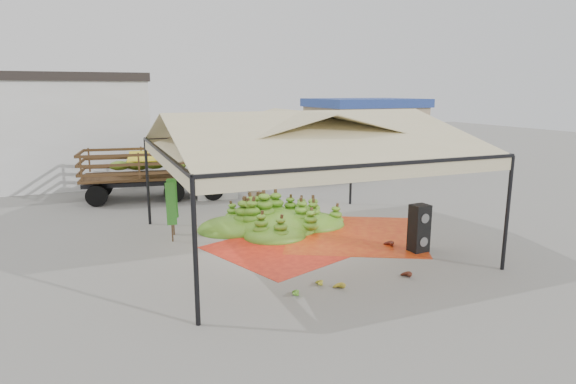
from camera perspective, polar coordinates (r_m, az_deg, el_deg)
name	(u,v)px	position (r m, az deg, el deg)	size (l,w,h in m)	color
ground	(301,243)	(14.80, 1.50, -6.11)	(90.00, 90.00, 0.00)	slate
canopy_tent	(301,135)	(14.13, 1.57, 6.72)	(8.10, 8.10, 4.00)	black
building_tan	(364,132)	(30.36, 8.96, 7.05)	(6.30, 5.30, 4.10)	tan
tarp_left	(286,248)	(14.37, -0.27, -6.63)	(3.83, 3.65, 0.01)	red
tarp_right	(353,234)	(15.85, 7.75, -4.96)	(4.20, 4.41, 0.01)	#C74F12
banana_heap	(276,212)	(16.32, -1.46, -2.33)	(5.24, 4.31, 1.12)	#407317
hand_yellow_a	(316,282)	(11.73, 3.37, -10.58)	(0.41, 0.33, 0.19)	#ACA422
hand_yellow_b	(338,286)	(11.53, 5.99, -11.00)	(0.44, 0.36, 0.20)	#BE8B26
hand_red_a	(405,274)	(12.50, 13.68, -9.42)	(0.45, 0.37, 0.20)	#511712
hand_red_b	(387,243)	(14.77, 11.68, -5.93)	(0.50, 0.41, 0.23)	#552113
hand_green	(292,292)	(11.18, 0.45, -11.73)	(0.42, 0.34, 0.19)	#387C19
hanging_bunches	(349,152)	(15.83, 7.27, 4.72)	(4.74, 0.24, 0.20)	#567B19
speaker_stack	(419,228)	(14.39, 15.27, -4.17)	(0.53, 0.47, 1.39)	black
banana_leaves	(179,238)	(15.72, -12.83, -5.32)	(0.96, 1.36, 3.70)	#207A20
vendor	(254,196)	(17.60, -4.10, -0.48)	(0.59, 0.39, 1.62)	gray
truck_left	(166,167)	(21.41, -14.21, 2.88)	(6.62, 3.06, 2.19)	#472D17
truck_right	(325,156)	(25.38, 4.43, 4.28)	(5.88, 2.40, 1.97)	#4D3019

